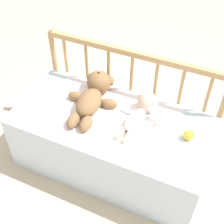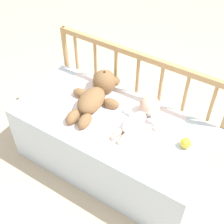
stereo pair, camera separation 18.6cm
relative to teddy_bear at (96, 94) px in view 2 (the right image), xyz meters
The scene contains 7 objects.
ground_plane 0.53m from the teddy_bear, 28.63° to the right, with size 12.00×12.00×0.00m, color #C6B293.
crib_mattress 0.34m from the teddy_bear, 28.63° to the right, with size 1.23×0.58×0.43m.
crib_rail 0.28m from the teddy_bear, 51.93° to the left, with size 1.23×0.04×0.74m.
blanket 0.17m from the teddy_bear, 32.67° to the right, with size 0.84×0.53×0.01m.
teddy_bear is the anchor object (origin of this frame).
baby 0.33m from the teddy_bear, ahead, with size 0.28×0.39×0.13m.
toy_ball 0.64m from the teddy_bear, ahead, with size 0.06×0.06×0.06m.
Camera 2 is at (0.72, -1.12, 1.79)m, focal length 50.00 mm.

